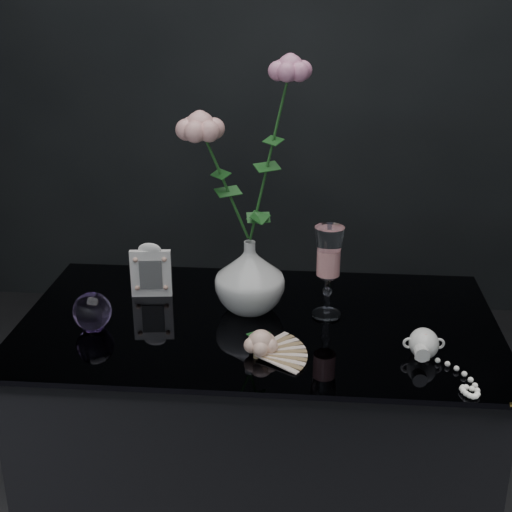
# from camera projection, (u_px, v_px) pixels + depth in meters

# --- Properties ---
(table) EXTENTS (1.05, 0.58, 0.76)m
(table) POSITION_uv_depth(u_px,v_px,m) (258.00, 461.00, 1.72)
(table) COLOR black
(table) RESTS_ON ground
(vase) EXTENTS (0.20, 0.20, 0.17)m
(vase) POSITION_uv_depth(u_px,v_px,m) (250.00, 276.00, 1.60)
(vase) COLOR silver
(vase) RESTS_ON table
(wine_glass) EXTENTS (0.08, 0.08, 0.21)m
(wine_glass) POSITION_uv_depth(u_px,v_px,m) (328.00, 272.00, 1.56)
(wine_glass) COLOR white
(wine_glass) RESTS_ON table
(picture_frame) EXTENTS (0.11, 0.09, 0.13)m
(picture_frame) POSITION_uv_depth(u_px,v_px,m) (151.00, 270.00, 1.67)
(picture_frame) COLOR white
(picture_frame) RESTS_ON table
(paperweight) EXTENTS (0.10, 0.10, 0.08)m
(paperweight) POSITION_uv_depth(u_px,v_px,m) (92.00, 311.00, 1.53)
(paperweight) COLOR #A77FCF
(paperweight) RESTS_ON table
(paper_fan) EXTENTS (0.23, 0.19, 0.02)m
(paper_fan) POSITION_uv_depth(u_px,v_px,m) (256.00, 353.00, 1.42)
(paper_fan) COLOR #FDF5CA
(paper_fan) RESTS_ON table
(loose_rose) EXTENTS (0.15, 0.18, 0.05)m
(loose_rose) POSITION_uv_depth(u_px,v_px,m) (261.00, 342.00, 1.43)
(loose_rose) COLOR #FFBEA4
(loose_rose) RESTS_ON table
(pearl_jar) EXTENTS (0.21, 0.22, 0.06)m
(pearl_jar) POSITION_uv_depth(u_px,v_px,m) (424.00, 342.00, 1.42)
(pearl_jar) COLOR white
(pearl_jar) RESTS_ON table
(roses) EXTENTS (0.26, 0.12, 0.44)m
(roses) POSITION_uv_depth(u_px,v_px,m) (248.00, 154.00, 1.50)
(roses) COLOR #E7A19B
(roses) RESTS_ON vase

